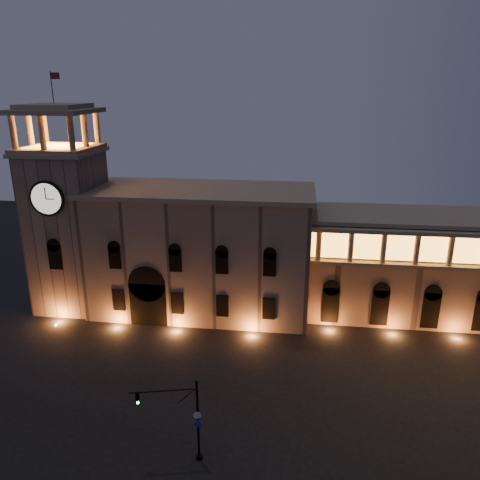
{
  "coord_description": "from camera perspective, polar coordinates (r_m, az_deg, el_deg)",
  "views": [
    {
      "loc": [
        11.07,
        -38.12,
        30.72
      ],
      "look_at": [
        4.29,
        16.0,
        12.58
      ],
      "focal_mm": 35.0,
      "sensor_mm": 36.0,
      "label": 1
    }
  ],
  "objects": [
    {
      "name": "ground",
      "position": [
        50.2,
        -7.59,
        -19.53
      ],
      "size": [
        160.0,
        160.0,
        0.0
      ],
      "primitive_type": "plane",
      "color": "black",
      "rests_on": "ground"
    },
    {
      "name": "clock_tower",
      "position": [
        69.44,
        -20.22,
        2.03
      ],
      "size": [
        9.8,
        9.8,
        32.4
      ],
      "color": "#886E59",
      "rests_on": "ground"
    },
    {
      "name": "government_building",
      "position": [
        65.28,
        -4.91,
        -1.32
      ],
      "size": [
        30.8,
        12.8,
        17.6
      ],
      "color": "#886E59",
      "rests_on": "ground"
    },
    {
      "name": "colonnade_wing",
      "position": [
        69.53,
        24.21,
        -2.96
      ],
      "size": [
        40.6,
        11.5,
        14.5
      ],
      "color": "#836954",
      "rests_on": "ground"
    },
    {
      "name": "traffic_light",
      "position": [
        42.1,
        -6.57,
        -20.89
      ],
      "size": [
        5.63,
        1.62,
        7.89
      ],
      "rotation": [
        0.0,
        0.0,
        0.23
      ],
      "color": "black",
      "rests_on": "ground"
    }
  ]
}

